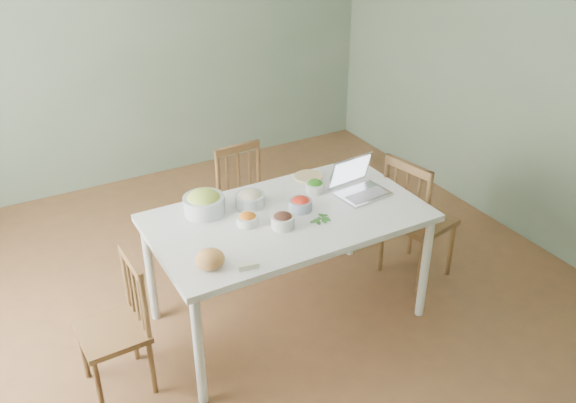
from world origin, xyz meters
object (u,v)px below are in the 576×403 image
dining_table (288,268)px  laptop (364,180)px  bread_boule (210,259)px  chair_left (112,329)px  chair_far (251,208)px  chair_right (419,217)px  bowl_squash (204,202)px

dining_table → laptop: size_ratio=5.19×
dining_table → bread_boule: bearing=-156.2°
chair_left → bread_boule: bearing=66.5°
chair_far → laptop: size_ratio=2.75×
laptop → chair_far: bearing=116.3°
dining_table → chair_left: 1.23m
dining_table → bread_boule: bread_boule is taller
dining_table → laptop: bearing=-1.6°
chair_left → laptop: (1.82, 0.05, 0.51)m
chair_far → bread_boule: chair_far is taller
chair_far → chair_right: size_ratio=0.93×
bread_boule → bowl_squash: bowl_squash is taller
chair_far → chair_right: chair_right is taller
dining_table → bowl_squash: bowl_squash is taller
chair_far → bowl_squash: 0.86m
chair_far → bread_boule: size_ratio=5.66×
chair_left → bread_boule: bread_boule is taller
bowl_squash → laptop: 1.10m
chair_left → bowl_squash: size_ratio=3.29×
chair_left → chair_right: (2.36, 0.05, 0.06)m
chair_far → bowl_squash: bearing=-142.7°
dining_table → bread_boule: size_ratio=10.67×
bowl_squash → chair_right: bearing=-11.0°
chair_far → laptop: (0.49, -0.79, 0.48)m
dining_table → bowl_squash: size_ratio=6.58×
bread_boule → dining_table: bearing=23.8°
bowl_squash → dining_table: bearing=-32.3°
bowl_squash → laptop: bearing=-16.4°
chair_far → laptop: 1.05m
dining_table → chair_left: (-1.23, -0.07, 0.03)m
chair_left → laptop: bearing=90.0°
chair_far → chair_left: bearing=-150.9°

